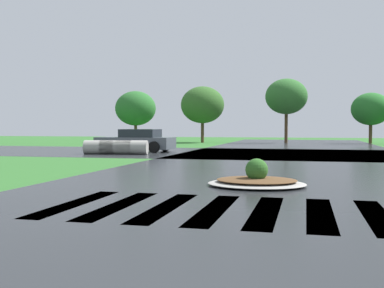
# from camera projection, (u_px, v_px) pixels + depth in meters

# --- Properties ---
(asphalt_roadway) EXTENTS (11.95, 80.00, 0.01)m
(asphalt_roadway) POSITION_uv_depth(u_px,v_px,m) (280.00, 182.00, 12.27)
(asphalt_roadway) COLOR #232628
(asphalt_roadway) RESTS_ON ground
(asphalt_cross_road) EXTENTS (90.00, 10.76, 0.01)m
(asphalt_cross_road) POSITION_uv_depth(u_px,v_px,m) (293.00, 154.00, 24.97)
(asphalt_cross_road) COLOR #232628
(asphalt_cross_road) RESTS_ON ground
(crosswalk_stripes) EXTENTS (7.65, 3.25, 0.01)m
(crosswalk_stripes) POSITION_uv_depth(u_px,v_px,m) (266.00, 211.00, 8.08)
(crosswalk_stripes) COLOR white
(crosswalk_stripes) RESTS_ON ground
(median_island) EXTENTS (2.41, 2.08, 0.68)m
(median_island) POSITION_uv_depth(u_px,v_px,m) (257.00, 180.00, 11.53)
(median_island) COLOR #9E9B93
(median_island) RESTS_ON ground
(car_dark_suv) EXTENTS (4.48, 2.23, 1.30)m
(car_dark_suv) POSITION_uv_depth(u_px,v_px,m) (136.00, 141.00, 27.19)
(car_dark_suv) COLOR #4C545B
(car_dark_suv) RESTS_ON ground
(drainage_pipe_stack) EXTENTS (3.43, 1.20, 0.73)m
(drainage_pipe_stack) POSITION_uv_depth(u_px,v_px,m) (116.00, 147.00, 24.61)
(drainage_pipe_stack) COLOR #9E9B93
(drainage_pipe_stack) RESTS_ON ground
(background_treeline) EXTENTS (36.22, 5.80, 5.64)m
(background_treeline) POSITION_uv_depth(u_px,v_px,m) (309.00, 103.00, 40.01)
(background_treeline) COLOR #4C3823
(background_treeline) RESTS_ON ground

